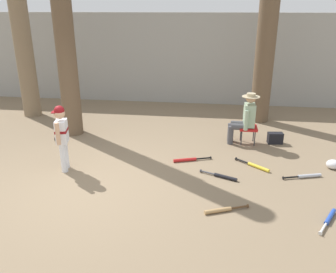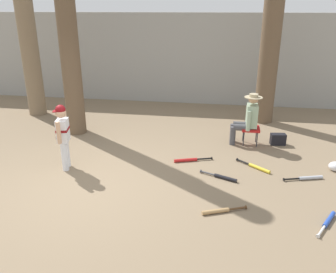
# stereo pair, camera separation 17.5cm
# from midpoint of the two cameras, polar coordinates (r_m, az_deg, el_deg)

# --- Properties ---
(ground_plane) EXTENTS (60.00, 60.00, 0.00)m
(ground_plane) POSITION_cam_midpoint_polar(r_m,az_deg,el_deg) (6.35, -12.47, -8.12)
(ground_plane) COLOR #7F6B51
(concrete_back_wall) EXTENTS (18.00, 0.36, 2.86)m
(concrete_back_wall) POSITION_cam_midpoint_polar(r_m,az_deg,el_deg) (11.62, -1.79, 12.87)
(concrete_back_wall) COLOR #9E9E99
(concrete_back_wall) RESTS_ON ground
(tree_near_player) EXTENTS (0.66, 0.66, 5.76)m
(tree_near_player) POSITION_cam_midpoint_polar(r_m,az_deg,el_deg) (8.58, -15.79, 16.92)
(tree_near_player) COLOR brown
(tree_near_player) RESTS_ON ground
(tree_behind_spectator) EXTENTS (0.80, 0.80, 4.23)m
(tree_behind_spectator) POSITION_cam_midpoint_polar(r_m,az_deg,el_deg) (9.67, 16.89, 12.18)
(tree_behind_spectator) COLOR brown
(tree_behind_spectator) RESTS_ON ground
(young_ballplayer) EXTENTS (0.41, 0.57, 1.31)m
(young_ballplayer) POSITION_cam_midpoint_polar(r_m,az_deg,el_deg) (6.88, -16.38, 0.58)
(young_ballplayer) COLOR white
(young_ballplayer) RESTS_ON ground
(folding_stool) EXTENTS (0.40, 0.40, 0.41)m
(folding_stool) POSITION_cam_midpoint_polar(r_m,az_deg,el_deg) (8.18, 14.16, 1.16)
(folding_stool) COLOR red
(folding_stool) RESTS_ON ground
(seated_spectator) EXTENTS (0.67, 0.53, 1.20)m
(seated_spectator) POSITION_cam_midpoint_polar(r_m,az_deg,el_deg) (8.08, 13.63, 3.05)
(seated_spectator) COLOR #47474C
(seated_spectator) RESTS_ON ground
(handbag_beside_stool) EXTENTS (0.36, 0.22, 0.26)m
(handbag_beside_stool) POSITION_cam_midpoint_polar(r_m,az_deg,el_deg) (8.41, 18.36, -0.44)
(handbag_beside_stool) COLOR black
(handbag_beside_stool) RESTS_ON ground
(tree_far_left) EXTENTS (0.66, 0.66, 6.71)m
(tree_far_left) POSITION_cam_midpoint_polar(r_m,az_deg,el_deg) (10.62, -22.40, 19.42)
(tree_far_left) COLOR #7F6B51
(tree_far_left) RESTS_ON ground
(bat_black_composite) EXTENTS (0.71, 0.36, 0.07)m
(bat_black_composite) POSITION_cam_midpoint_polar(r_m,az_deg,el_deg) (6.55, 9.79, -6.67)
(bat_black_composite) COLOR black
(bat_black_composite) RESTS_ON ground
(bat_blue_youth) EXTENTS (0.43, 0.68, 0.07)m
(bat_blue_youth) POSITION_cam_midpoint_polar(r_m,az_deg,el_deg) (5.79, 25.83, -12.56)
(bat_blue_youth) COLOR #2347AD
(bat_blue_youth) RESTS_ON ground
(bat_red_barrel) EXTENTS (0.79, 0.33, 0.07)m
(bat_red_barrel) POSITION_cam_midpoint_polar(r_m,az_deg,el_deg) (7.17, 4.15, -3.90)
(bat_red_barrel) COLOR red
(bat_red_barrel) RESTS_ON ground
(bat_wood_tan) EXTENTS (0.71, 0.35, 0.07)m
(bat_wood_tan) POSITION_cam_midpoint_polar(r_m,az_deg,el_deg) (5.55, 9.40, -12.09)
(bat_wood_tan) COLOR tan
(bat_wood_tan) RESTS_ON ground
(bat_aluminum_silver) EXTENTS (0.75, 0.28, 0.07)m
(bat_aluminum_silver) POSITION_cam_midpoint_polar(r_m,az_deg,el_deg) (6.97, 22.84, -6.36)
(bat_aluminum_silver) COLOR #B7BCC6
(bat_aluminum_silver) RESTS_ON ground
(bat_yellow_trainer) EXTENTS (0.65, 0.56, 0.07)m
(bat_yellow_trainer) POSITION_cam_midpoint_polar(r_m,az_deg,el_deg) (7.08, 15.20, -4.95)
(bat_yellow_trainer) COLOR yellow
(bat_yellow_trainer) RESTS_ON ground
(batting_helmet_white) EXTENTS (0.32, 0.25, 0.19)m
(batting_helmet_white) POSITION_cam_midpoint_polar(r_m,az_deg,el_deg) (7.55, 26.71, -4.48)
(batting_helmet_white) COLOR silver
(batting_helmet_white) RESTS_ON ground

